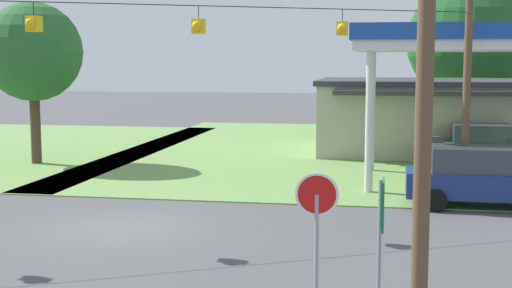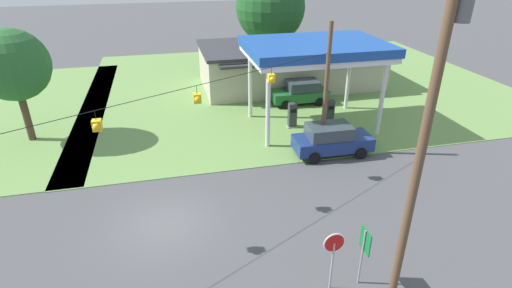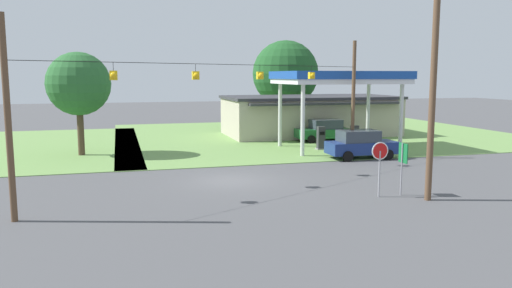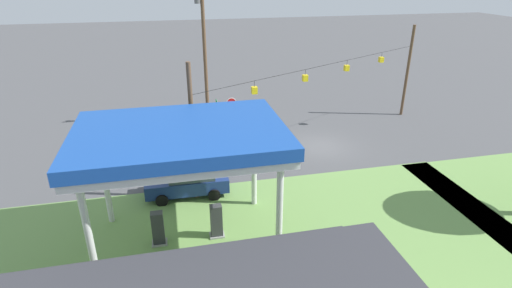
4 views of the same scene
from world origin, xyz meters
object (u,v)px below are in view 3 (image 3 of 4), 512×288
object	(u,v)px
tree_west_verge	(78,84)
tree_behind_station	(286,74)
car_at_pumps_front	(361,144)
stop_sign_roadside	(380,157)
utility_pole_main	(435,52)
gas_station_store	(310,115)
route_sign	(403,158)
fuel_pump_far	(354,138)
car_at_pumps_rear	(324,130)
gas_station_canopy	(339,79)
fuel_pump_near	(321,139)

from	to	relation	value
tree_west_verge	tree_behind_station	bearing A→B (deg)	36.51
car_at_pumps_front	stop_sign_roadside	distance (m)	10.66
car_at_pumps_front	utility_pole_main	xyz separation A→B (m)	(-2.30, -10.89, 5.47)
gas_station_store	route_sign	distance (m)	23.56
stop_sign_roadside	utility_pole_main	distance (m)	5.08
gas_station_store	fuel_pump_far	distance (m)	9.13
gas_station_store	car_at_pumps_front	bearing A→B (deg)	-97.18
car_at_pumps_rear	tree_behind_station	xyz separation A→B (m)	(0.81, 12.24, 4.69)
route_sign	tree_behind_station	size ratio (longest dim) A/B	0.26
tree_behind_station	route_sign	bearing A→B (deg)	-98.91
gas_station_canopy	car_at_pumps_rear	size ratio (longest dim) A/B	2.02
car_at_pumps_rear	tree_behind_station	bearing A→B (deg)	-93.77
fuel_pump_far	car_at_pumps_front	size ratio (longest dim) A/B	0.38
gas_station_canopy	fuel_pump_near	distance (m)	4.58
car_at_pumps_rear	gas_station_store	bearing A→B (deg)	-97.87
stop_sign_roadside	tree_west_verge	size ratio (longest dim) A/B	0.36
gas_station_store	car_at_pumps_rear	distance (m)	4.94
tree_west_verge	stop_sign_roadside	bearing A→B (deg)	-49.43
fuel_pump_near	tree_behind_station	xyz separation A→B (m)	(2.85, 16.50, 4.80)
fuel_pump_far	tree_west_verge	bearing A→B (deg)	174.29
gas_station_canopy	tree_behind_station	distance (m)	16.57
car_at_pumps_rear	route_sign	world-z (taller)	route_sign
fuel_pump_near	utility_pole_main	xyz separation A→B (m)	(-1.28, -15.15, 5.60)
gas_station_canopy	stop_sign_roadside	distance (m)	15.13
car_at_pumps_rear	stop_sign_roadside	size ratio (longest dim) A/B	1.76
car_at_pumps_front	fuel_pump_near	bearing A→B (deg)	104.47
gas_station_store	car_at_pumps_rear	xyz separation A→B (m)	(-0.67, -4.81, -0.86)
fuel_pump_near	route_sign	world-z (taller)	route_sign
fuel_pump_near	car_at_pumps_rear	distance (m)	4.72
stop_sign_roadside	tree_west_verge	world-z (taller)	tree_west_verge
gas_station_canopy	route_sign	distance (m)	14.83
gas_station_store	tree_west_verge	bearing A→B (deg)	-159.95
gas_station_canopy	utility_pole_main	xyz separation A→B (m)	(-2.63, -15.15, 1.22)
utility_pole_main	tree_behind_station	bearing A→B (deg)	82.57
fuel_pump_near	route_sign	bearing A→B (deg)	-97.87
car_at_pumps_front	tree_behind_station	bearing A→B (deg)	85.93
gas_station_store	utility_pole_main	bearing A→B (deg)	-99.34
utility_pole_main	tree_behind_station	xyz separation A→B (m)	(4.13, 31.65, -0.80)
car_at_pumps_front	tree_behind_station	size ratio (longest dim) A/B	0.51
gas_station_canopy	car_at_pumps_front	xyz separation A→B (m)	(-0.33, -4.26, -4.25)
fuel_pump_near	route_sign	xyz separation A→B (m)	(-1.94, -14.03, 0.88)
fuel_pump_near	tree_west_verge	bearing A→B (deg)	173.38
stop_sign_roadside	utility_pole_main	bearing A→B (deg)	148.92
gas_station_canopy	car_at_pumps_front	world-z (taller)	gas_station_canopy
fuel_pump_near	stop_sign_roadside	world-z (taller)	stop_sign_roadside
gas_station_canopy	car_at_pumps_rear	world-z (taller)	gas_station_canopy
gas_station_canopy	utility_pole_main	size ratio (longest dim) A/B	0.76
gas_station_store	fuel_pump_far	size ratio (longest dim) A/B	8.91
fuel_pump_near	tree_west_verge	size ratio (longest dim) A/B	0.25
stop_sign_roadside	tree_behind_station	distance (m)	31.35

